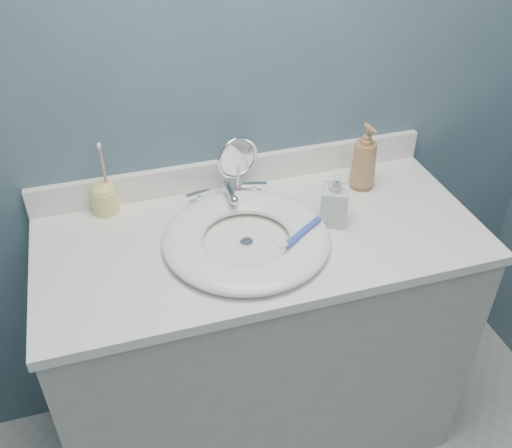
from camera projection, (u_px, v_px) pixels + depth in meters
name	position (u px, v px, depth m)	size (l,w,h in m)	color
back_wall	(232.00, 85.00, 1.58)	(2.20, 0.02, 2.40)	#455C67
vanity_cabinet	(260.00, 345.00, 1.84)	(1.20, 0.55, 0.85)	#BAB5AA
countertop	(261.00, 238.00, 1.57)	(1.22, 0.57, 0.03)	white
backsplash	(235.00, 172.00, 1.74)	(1.22, 0.02, 0.09)	white
basin	(246.00, 238.00, 1.52)	(0.45, 0.45, 0.04)	white
drain	(246.00, 242.00, 1.53)	(0.04, 0.04, 0.01)	silver
faucet	(228.00, 196.00, 1.67)	(0.25, 0.13, 0.07)	silver
makeup_mirror	(238.00, 165.00, 1.65)	(0.13, 0.08, 0.20)	silver
soap_bottle_amber	(364.00, 157.00, 1.70)	(0.08, 0.08, 0.21)	#A9774C
soap_bottle_clear	(335.00, 197.00, 1.56)	(0.07, 0.07, 0.16)	silver
toothbrush_holder	(104.00, 196.00, 1.62)	(0.08, 0.08, 0.22)	#F2DF79
toothbrush_lying	(301.00, 234.00, 1.49)	(0.15, 0.11, 0.02)	#334DB6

